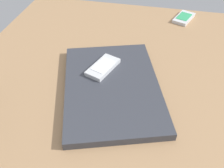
% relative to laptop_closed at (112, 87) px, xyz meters
% --- Properties ---
extents(desk_surface, '(1.20, 0.80, 0.03)m').
position_rel_laptop_closed_xyz_m(desk_surface, '(0.08, -0.04, -0.03)').
color(desk_surface, '#9E7751').
rests_on(desk_surface, ground).
extents(laptop_closed, '(0.41, 0.34, 0.02)m').
position_rel_laptop_closed_xyz_m(laptop_closed, '(0.00, 0.00, 0.00)').
color(laptop_closed, '#33353D').
rests_on(laptop_closed, desk_surface).
extents(cell_phone_on_laptop, '(0.11, 0.08, 0.01)m').
position_rel_laptop_closed_xyz_m(cell_phone_on_laptop, '(-0.06, -0.04, 0.02)').
color(cell_phone_on_laptop, silver).
rests_on(cell_phone_on_laptop, laptop_closed).
extents(cell_phone_on_desk, '(0.11, 0.09, 0.01)m').
position_rel_laptop_closed_xyz_m(cell_phone_on_desk, '(-0.43, 0.18, -0.00)').
color(cell_phone_on_desk, silver).
rests_on(cell_phone_on_desk, desk_surface).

